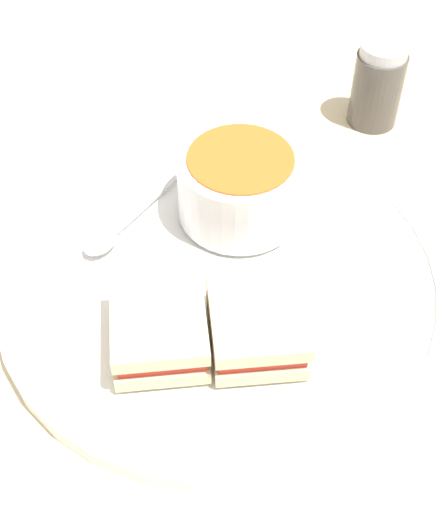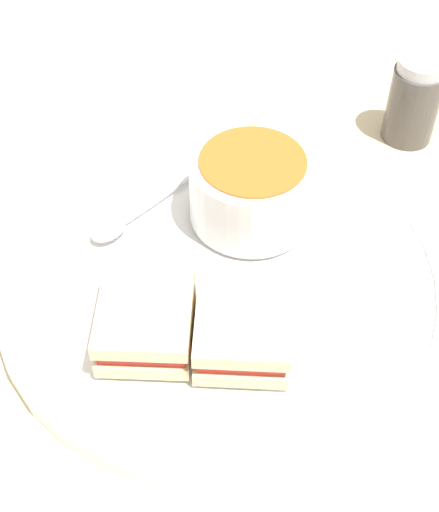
{
  "view_description": "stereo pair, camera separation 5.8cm",
  "coord_description": "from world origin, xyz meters",
  "px_view_note": "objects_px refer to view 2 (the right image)",
  "views": [
    {
      "loc": [
        -0.18,
        -0.34,
        0.47
      ],
      "look_at": [
        0.0,
        0.0,
        0.04
      ],
      "focal_mm": 50.0,
      "sensor_mm": 36.0,
      "label": 1
    },
    {
      "loc": [
        -0.13,
        -0.36,
        0.47
      ],
      "look_at": [
        0.0,
        0.0,
        0.04
      ],
      "focal_mm": 50.0,
      "sensor_mm": 36.0,
      "label": 2
    }
  ],
  "objects_px": {
    "soup_bowl": "(252,188)",
    "sandwich_half_near": "(146,320)",
    "salt_shaker": "(414,100)",
    "spoon": "(118,224)",
    "sandwich_half_far": "(243,328)"
  },
  "relations": [
    {
      "from": "salt_shaker",
      "to": "spoon",
      "type": "bearing_deg",
      "value": -171.33
    },
    {
      "from": "salt_shaker",
      "to": "sandwich_half_near",
      "type": "bearing_deg",
      "value": -152.6
    },
    {
      "from": "spoon",
      "to": "salt_shaker",
      "type": "distance_m",
      "value": 0.32
    },
    {
      "from": "spoon",
      "to": "sandwich_half_far",
      "type": "bearing_deg",
      "value": 84.88
    },
    {
      "from": "sandwich_half_far",
      "to": "salt_shaker",
      "type": "distance_m",
      "value": 0.33
    },
    {
      "from": "sandwich_half_near",
      "to": "salt_shaker",
      "type": "relative_size",
      "value": 1.12
    },
    {
      "from": "soup_bowl",
      "to": "spoon",
      "type": "height_order",
      "value": "soup_bowl"
    },
    {
      "from": "salt_shaker",
      "to": "soup_bowl",
      "type": "bearing_deg",
      "value": -160.15
    },
    {
      "from": "soup_bowl",
      "to": "sandwich_half_far",
      "type": "relative_size",
      "value": 1.06
    },
    {
      "from": "soup_bowl",
      "to": "salt_shaker",
      "type": "xyz_separation_m",
      "value": [
        0.2,
        0.07,
        -0.01
      ]
    },
    {
      "from": "soup_bowl",
      "to": "spoon",
      "type": "bearing_deg",
      "value": 167.84
    },
    {
      "from": "spoon",
      "to": "salt_shaker",
      "type": "xyz_separation_m",
      "value": [
        0.32,
        0.05,
        0.02
      ]
    },
    {
      "from": "spoon",
      "to": "salt_shaker",
      "type": "bearing_deg",
      "value": 162.4
    },
    {
      "from": "sandwich_half_near",
      "to": "soup_bowl",
      "type": "bearing_deg",
      "value": 37.97
    },
    {
      "from": "soup_bowl",
      "to": "sandwich_half_near",
      "type": "xyz_separation_m",
      "value": [
        -0.12,
        -0.1,
        -0.01
      ]
    }
  ]
}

